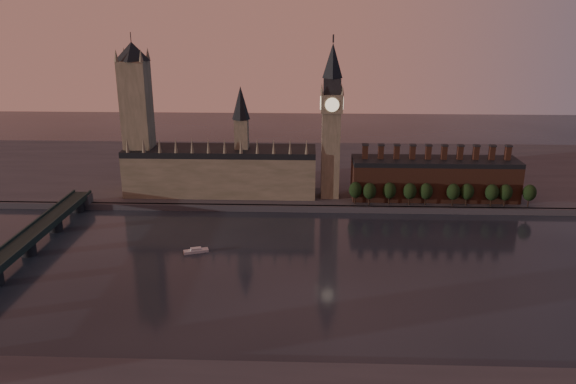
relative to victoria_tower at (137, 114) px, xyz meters
name	(u,v)px	position (x,y,z in m)	size (l,w,h in m)	color
ground	(317,274)	(120.00, -115.00, -59.09)	(900.00, 900.00, 0.00)	black
north_bank	(314,171)	(120.00, 63.04, -57.09)	(900.00, 182.00, 4.00)	#47474C
palace_of_westminster	(222,168)	(55.59, -0.09, -37.46)	(130.00, 30.30, 74.00)	gray
victoria_tower	(137,114)	(0.00, 0.00, 0.00)	(24.00, 24.00, 108.00)	gray
big_ben	(331,120)	(130.00, -5.00, -2.26)	(15.00, 15.00, 107.00)	gray
chimney_block	(434,178)	(200.00, -5.00, -41.27)	(110.00, 25.00, 37.00)	brown
embankment_tree_0	(355,190)	(146.26, -19.58, -45.62)	(8.60, 8.60, 14.88)	black
embankment_tree_1	(370,191)	(155.31, -21.35, -45.62)	(8.60, 8.60, 14.88)	black
embankment_tree_2	(389,191)	(168.35, -20.03, -45.62)	(8.60, 8.60, 14.88)	black
embankment_tree_3	(410,191)	(181.44, -20.73, -45.62)	(8.60, 8.60, 14.88)	black
embankment_tree_4	(426,191)	(191.95, -20.63, -45.62)	(8.60, 8.60, 14.88)	black
embankment_tree_5	(453,192)	(209.41, -21.06, -45.62)	(8.60, 8.60, 14.88)	black
embankment_tree_6	(467,192)	(218.45, -20.56, -45.62)	(8.60, 8.60, 14.88)	black
embankment_tree_7	(492,192)	(234.00, -21.48, -45.62)	(8.60, 8.60, 14.88)	black
embankment_tree_8	(506,192)	(242.78, -21.27, -45.62)	(8.60, 8.60, 14.88)	black
embankment_tree_9	(530,193)	(258.02, -21.35, -45.62)	(8.60, 8.60, 14.88)	black
westminster_bridge	(9,258)	(-35.00, -117.70, -51.65)	(14.00, 200.00, 11.55)	#1E2F2A
river_boat	(196,251)	(54.50, -91.65, -58.07)	(13.84, 8.04, 2.67)	silver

